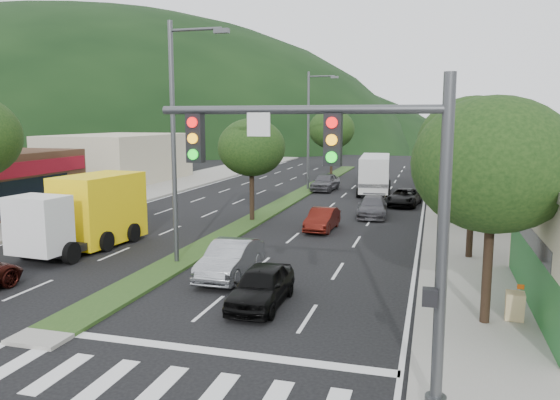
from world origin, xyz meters
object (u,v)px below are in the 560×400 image
(tree_r_b, at_px, (475,144))
(car_queue_d, at_px, (404,197))
(traffic_signal, at_px, (364,192))
(streetlight_near, at_px, (178,132))
(car_queue_a, at_px, (261,286))
(tree_r_c, at_px, (465,143))
(car_queue_b, at_px, (373,207))
(a_frame_sign, at_px, (515,304))
(car_queue_e, at_px, (325,182))
(tree_med_near, at_px, (252,148))
(tree_r_e, at_px, (454,132))
(motorhome, at_px, (375,173))
(tree_r_a, at_px, (493,165))
(sedan_silver, at_px, (230,259))
(tree_r_d, at_px, (458,131))
(tree_med_far, at_px, (332,129))
(streetlight_mid, at_px, (311,125))
(box_truck, at_px, (88,214))
(car_queue_c, at_px, (322,219))

(tree_r_b, distance_m, car_queue_d, 15.67)
(traffic_signal, bearing_deg, streetlight_near, 132.77)
(tree_r_b, bearing_deg, car_queue_a, -130.94)
(traffic_signal, distance_m, tree_r_b, 13.87)
(tree_r_c, bearing_deg, car_queue_b, 162.99)
(tree_r_b, xyz_separation_m, a_frame_sign, (0.86, -7.69, -4.36))
(car_queue_e, bearing_deg, tree_med_near, -90.63)
(tree_r_e, relative_size, motorhome, 0.82)
(car_queue_d, bearing_deg, car_queue_b, -101.54)
(traffic_signal, distance_m, tree_r_a, 6.29)
(tree_med_near, xyz_separation_m, sedan_silver, (2.90, -11.21, -3.72))
(tree_med_near, height_order, streetlight_near, streetlight_near)
(traffic_signal, bearing_deg, a_frame_sign, 56.82)
(tree_r_d, bearing_deg, traffic_signal, -95.38)
(tree_med_far, height_order, motorhome, tree_med_far)
(streetlight_mid, bearing_deg, tree_r_a, -67.87)
(tree_r_c, distance_m, box_truck, 20.50)
(tree_r_d, relative_size, car_queue_b, 1.65)
(streetlight_near, relative_size, car_queue_e, 2.28)
(tree_med_near, relative_size, streetlight_near, 0.60)
(tree_r_c, height_order, car_queue_b, tree_r_c)
(car_queue_e, height_order, motorhome, motorhome)
(streetlight_near, xyz_separation_m, car_queue_d, (8.24, 18.60, -4.98))
(car_queue_d, distance_m, motorhome, 6.70)
(box_truck, relative_size, motorhome, 0.87)
(tree_r_e, distance_m, car_queue_d, 14.51)
(tree_r_b, distance_m, tree_r_c, 8.01)
(car_queue_a, relative_size, car_queue_d, 0.90)
(traffic_signal, height_order, car_queue_d, traffic_signal)
(car_queue_c, bearing_deg, tree_r_a, -57.40)
(tree_r_b, height_order, car_queue_d, tree_r_b)
(car_queue_b, xyz_separation_m, a_frame_sign, (6.08, -17.28, 0.05))
(tree_r_e, distance_m, car_queue_c, 24.92)
(motorhome, bearing_deg, tree_r_a, -81.99)
(tree_r_b, height_order, streetlight_near, streetlight_near)
(tree_med_far, height_order, sedan_silver, tree_med_far)
(motorhome, bearing_deg, tree_r_b, -77.44)
(tree_r_e, distance_m, tree_med_far, 12.65)
(tree_med_far, bearing_deg, tree_r_e, -18.43)
(tree_r_e, bearing_deg, a_frame_sign, -88.62)
(car_queue_a, bearing_deg, sedan_silver, 127.18)
(tree_r_b, relative_size, motorhome, 0.85)
(tree_r_b, xyz_separation_m, box_truck, (-17.30, -2.54, -3.41))
(car_queue_c, bearing_deg, tree_r_c, 26.66)
(box_truck, bearing_deg, sedan_silver, 166.53)
(streetlight_mid, bearing_deg, traffic_signal, -75.67)
(car_queue_c, distance_m, car_queue_e, 16.77)
(streetlight_near, bearing_deg, traffic_signal, -47.23)
(traffic_signal, height_order, streetlight_mid, streetlight_mid)
(sedan_silver, relative_size, motorhome, 0.52)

